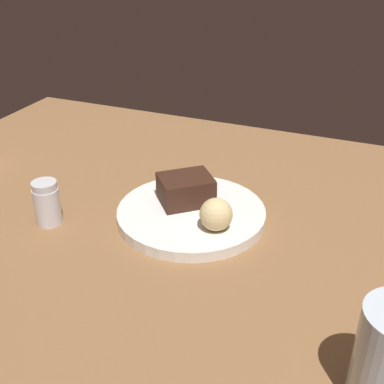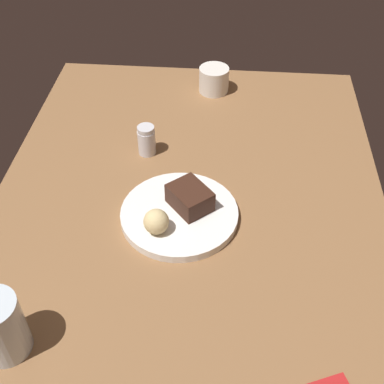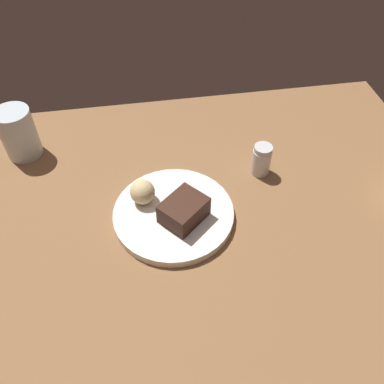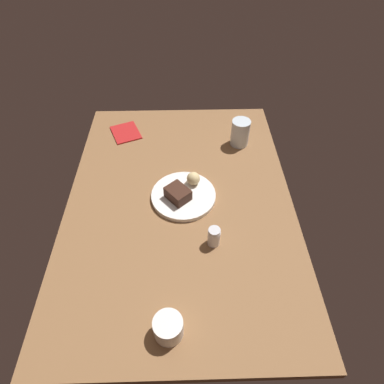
{
  "view_description": "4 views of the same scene",
  "coord_description": "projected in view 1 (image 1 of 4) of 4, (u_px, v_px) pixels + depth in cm",
  "views": [
    {
      "loc": [
        -27.6,
        65.01,
        46.07
      ],
      "look_at": [
        0.76,
        -3.45,
        5.13
      ],
      "focal_mm": 46.28,
      "sensor_mm": 36.0,
      "label": 1
    },
    {
      "loc": [
        -73.05,
        -7.33,
        78.0
      ],
      "look_at": [
        1.69,
        -0.98,
        7.76
      ],
      "focal_mm": 47.18,
      "sensor_mm": 36.0,
      "label": 2
    },
    {
      "loc": [
        -5.88,
        -50.07,
        66.56
      ],
      "look_at": [
        3.28,
        5.21,
        5.56
      ],
      "focal_mm": 37.72,
      "sensor_mm": 36.0,
      "label": 3
    },
    {
      "loc": [
        79.8,
        2.44,
        93.44
      ],
      "look_at": [
        -0.95,
        4.57,
        6.03
      ],
      "focal_mm": 30.05,
      "sensor_mm": 36.0,
      "label": 4
    }
  ],
  "objects": [
    {
      "name": "dining_table",
      "position": [
        188.0,
        221.0,
        0.83
      ],
      "size": [
        120.0,
        84.0,
        3.0
      ],
      "primitive_type": "cube",
      "color": "brown",
      "rests_on": "ground"
    },
    {
      "name": "bread_roll",
      "position": [
        216.0,
        214.0,
        0.74
      ],
      "size": [
        5.04,
        5.04,
        5.04
      ],
      "primitive_type": "sphere",
      "color": "#DBC184",
      "rests_on": "dessert_plate"
    },
    {
      "name": "salt_shaker",
      "position": [
        47.0,
        203.0,
        0.78
      ],
      "size": [
        4.15,
        4.15,
        7.34
      ],
      "color": "silver",
      "rests_on": "dining_table"
    },
    {
      "name": "dessert_plate",
      "position": [
        191.0,
        214.0,
        0.81
      ],
      "size": [
        24.18,
        24.18,
        1.79
      ],
      "primitive_type": "cylinder",
      "color": "white",
      "rests_on": "dining_table"
    },
    {
      "name": "chocolate_cake_slice",
      "position": [
        186.0,
        189.0,
        0.81
      ],
      "size": [
        10.77,
        10.6,
        4.56
      ],
      "primitive_type": "cube",
      "rotation": [
        0.0,
        0.0,
        3.86
      ],
      "color": "#381E14",
      "rests_on": "dessert_plate"
    }
  ]
}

